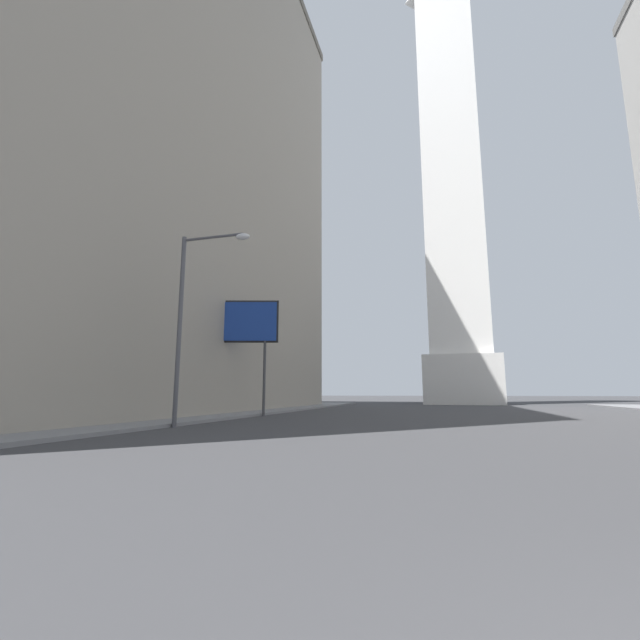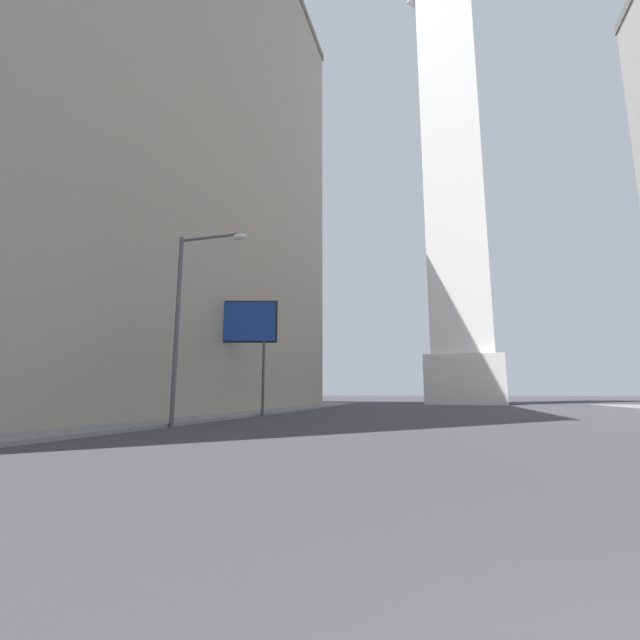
% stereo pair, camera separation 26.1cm
% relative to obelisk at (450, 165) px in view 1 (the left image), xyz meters
% --- Properties ---
extents(sidewalk_left, '(5.00, 67.59, 0.15)m').
position_rel_obelisk_xyz_m(sidewalk_left, '(-15.80, -36.05, -32.70)').
color(sidewalk_left, slate).
rests_on(sidewalk_left, ground_plane).
extents(building_left, '(26.41, 43.88, 45.26)m').
position_rel_obelisk_xyz_m(building_left, '(-28.68, -32.17, -10.13)').
color(building_left, gray).
rests_on(building_left, ground_plane).
extents(obelisk, '(9.30, 9.30, 68.49)m').
position_rel_obelisk_xyz_m(obelisk, '(0.00, 0.00, 0.00)').
color(obelisk, silver).
rests_on(obelisk, ground_plane).
extents(street_lamp, '(3.33, 0.36, 8.41)m').
position_rel_obelisk_xyz_m(street_lamp, '(-12.64, -41.89, -27.59)').
color(street_lamp, '#4C4C51').
rests_on(street_lamp, ground_plane).
extents(billboard_sign, '(4.91, 1.59, 7.38)m').
position_rel_obelisk_xyz_m(billboard_sign, '(-14.73, -33.14, -27.00)').
color(billboard_sign, '#3F3F42').
rests_on(billboard_sign, ground_plane).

